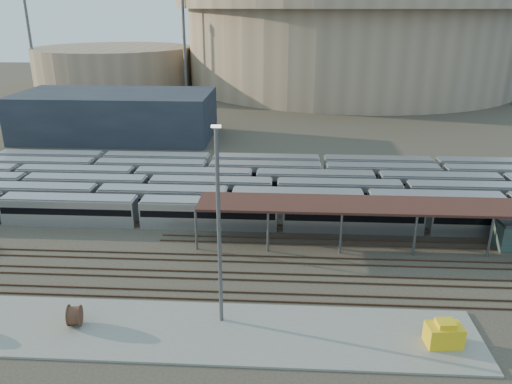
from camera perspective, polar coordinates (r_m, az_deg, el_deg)
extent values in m
plane|color=#383026|center=(59.12, 0.74, -7.31)|extent=(420.00, 420.00, 0.00)
cube|color=gray|center=(46.85, -6.51, -15.53)|extent=(50.00, 9.00, 0.20)
cube|color=silver|center=(65.54, 2.77, -2.70)|extent=(112.00, 2.90, 3.60)
cube|color=silver|center=(69.82, -3.00, -1.21)|extent=(112.00, 2.90, 3.60)
cube|color=silver|center=(73.35, 2.14, -0.11)|extent=(112.00, 2.90, 3.60)
cube|color=silver|center=(77.42, -0.21, 1.03)|extent=(112.00, 2.90, 3.60)
cube|color=silver|center=(81.51, 7.70, 1.85)|extent=(112.00, 2.90, 3.60)
cube|color=silver|center=(85.49, 7.47, 2.74)|extent=(112.00, 2.90, 3.60)
cylinder|color=#56565B|center=(60.03, -6.86, -4.35)|extent=(0.30, 0.30, 5.00)
cylinder|color=#56565B|center=(64.90, -6.04, -2.36)|extent=(0.30, 0.30, 5.00)
cylinder|color=#56565B|center=(59.16, 1.37, -4.59)|extent=(0.30, 0.30, 5.00)
cylinder|color=#56565B|center=(64.09, 1.55, -2.55)|extent=(0.30, 0.30, 5.00)
cylinder|color=#56565B|center=(59.52, 9.67, -4.73)|extent=(0.30, 0.30, 5.00)
cylinder|color=#56565B|center=(64.43, 9.20, -2.70)|extent=(0.30, 0.30, 5.00)
cylinder|color=#56565B|center=(61.10, 17.71, -4.78)|extent=(0.30, 0.30, 5.00)
cylinder|color=#56565B|center=(65.89, 16.64, -2.79)|extent=(0.30, 0.30, 5.00)
cylinder|color=#56565B|center=(63.80, 25.21, -4.73)|extent=(0.30, 0.30, 5.00)
cylinder|color=#56565B|center=(68.40, 23.64, -2.84)|extent=(0.30, 0.30, 5.00)
cube|color=black|center=(63.67, 21.14, -1.58)|extent=(60.00, 6.00, 0.30)
cube|color=#4C3323|center=(57.54, 0.66, -8.04)|extent=(170.00, 0.12, 0.18)
cube|color=#4C3323|center=(58.86, 0.73, -7.34)|extent=(170.00, 0.12, 0.18)
cube|color=#4C3323|center=(54.06, 0.45, -10.05)|extent=(170.00, 0.12, 0.18)
cube|color=#4C3323|center=(55.36, 0.53, -9.27)|extent=(170.00, 0.12, 0.18)
cube|color=#4C3323|center=(50.66, 0.21, -12.34)|extent=(170.00, 0.12, 0.18)
cube|color=#4C3323|center=(51.92, 0.31, -11.45)|extent=(170.00, 0.12, 0.18)
cylinder|color=gray|center=(194.09, 10.51, 16.10)|extent=(116.00, 116.00, 28.00)
cylinder|color=gray|center=(193.63, 10.82, 20.67)|extent=(124.00, 124.00, 3.00)
cylinder|color=gray|center=(193.74, -15.85, 13.60)|extent=(56.00, 56.00, 14.00)
cube|color=#1E232D|center=(115.81, -15.66, 8.46)|extent=(42.00, 20.00, 10.00)
cylinder|color=#56565B|center=(165.75, -8.22, 16.93)|extent=(1.00, 1.00, 36.00)
cylinder|color=#56565B|center=(193.39, -24.45, 15.87)|extent=(1.00, 1.00, 36.00)
cylinder|color=#56565B|center=(212.86, 0.07, 17.86)|extent=(1.00, 1.00, 36.00)
cylinder|color=#563322|center=(49.48, -20.03, -13.11)|extent=(1.43, 2.14, 1.97)
cylinder|color=#56565B|center=(43.40, -4.25, -4.44)|extent=(0.36, 0.36, 18.21)
cube|color=#FFF2CC|center=(40.41, -4.59, 7.49)|extent=(0.81, 0.33, 0.20)
cube|color=gold|center=(47.22, 20.67, -15.04)|extent=(3.17, 2.17, 1.87)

